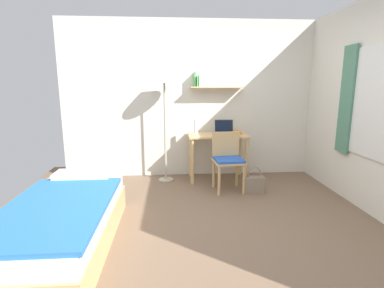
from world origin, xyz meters
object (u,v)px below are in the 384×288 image
(desk, at_px, (218,144))
(water_bottle, at_px, (196,127))
(bed, at_px, (62,224))
(laptop, at_px, (224,131))
(standing_lamp, at_px, (164,81))
(handbag, at_px, (254,184))
(desk_chair, at_px, (228,158))
(book_stack, at_px, (236,132))

(desk, distance_m, water_bottle, 0.46)
(bed, distance_m, laptop, 2.82)
(bed, height_order, water_bottle, water_bottle)
(laptop, bearing_deg, water_bottle, -179.55)
(standing_lamp, xyz_separation_m, water_bottle, (0.49, 0.02, -0.72))
(handbag, bearing_deg, desk_chair, 153.19)
(book_stack, xyz_separation_m, handbag, (0.13, -0.73, -0.65))
(bed, relative_size, handbag, 4.91)
(desk_chair, bearing_deg, bed, -142.16)
(desk, relative_size, handbag, 2.45)
(bed, bearing_deg, desk, 47.11)
(laptop, xyz_separation_m, book_stack, (0.20, 0.04, -0.04))
(bed, xyz_separation_m, laptop, (1.93, 1.97, 0.58))
(desk_chair, bearing_deg, book_stack, 67.14)
(standing_lamp, distance_m, handbag, 2.06)
(book_stack, bearing_deg, laptop, -167.14)
(bed, xyz_separation_m, standing_lamp, (0.97, 1.95, 1.36))
(desk_chair, relative_size, handbag, 2.19)
(standing_lamp, bearing_deg, desk, 1.15)
(desk_chair, distance_m, standing_lamp, 1.52)
(water_bottle, bearing_deg, standing_lamp, -177.30)
(standing_lamp, bearing_deg, bed, -116.52)
(laptop, bearing_deg, standing_lamp, -178.41)
(water_bottle, xyz_separation_m, handbag, (0.80, -0.68, -0.74))
(standing_lamp, xyz_separation_m, laptop, (0.96, 0.03, -0.78))
(laptop, xyz_separation_m, handbag, (0.33, -0.68, -0.68))
(water_bottle, bearing_deg, handbag, -40.15)
(book_stack, height_order, handbag, book_stack)
(standing_lamp, bearing_deg, desk_chair, -26.88)
(bed, xyz_separation_m, desk, (1.82, 1.96, 0.36))
(water_bottle, distance_m, book_stack, 0.68)
(laptop, bearing_deg, bed, -134.39)
(desk, distance_m, laptop, 0.24)
(bed, xyz_separation_m, water_bottle, (1.46, 1.97, 0.64))
(standing_lamp, height_order, handbag, standing_lamp)
(desk_chair, height_order, standing_lamp, standing_lamp)
(desk_chair, relative_size, standing_lamp, 0.48)
(bed, relative_size, desk_chair, 2.24)
(desk, xyz_separation_m, laptop, (0.11, 0.01, 0.22))
(desk_chair, distance_m, water_bottle, 0.77)
(desk_chair, bearing_deg, standing_lamp, 153.12)
(standing_lamp, bearing_deg, book_stack, 3.54)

